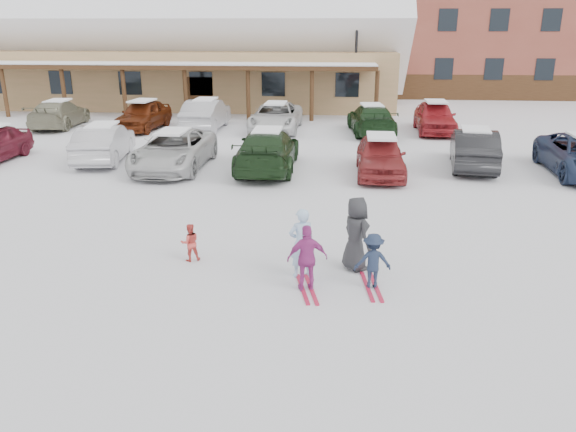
# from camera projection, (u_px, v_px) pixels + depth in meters

# --- Properties ---
(ground) EXTENTS (160.00, 160.00, 0.00)m
(ground) POSITION_uv_depth(u_px,v_px,m) (271.00, 274.00, 12.25)
(ground) COLOR white
(ground) RESTS_ON ground
(day_lodge) EXTENTS (29.12, 12.50, 10.38)m
(day_lodge) POSITION_uv_depth(u_px,v_px,m) (184.00, 44.00, 38.06)
(day_lodge) COLOR tan
(day_lodge) RESTS_ON ground
(lamp_post) EXTENTS (0.50, 0.25, 6.07)m
(lamp_post) POSITION_uv_depth(u_px,v_px,m) (356.00, 55.00, 33.48)
(lamp_post) COLOR black
(lamp_post) RESTS_ON ground
(conifer_3) EXTENTS (3.96, 3.96, 9.18)m
(conifer_3) POSITION_uv_depth(u_px,v_px,m) (388.00, 26.00, 51.65)
(conifer_3) COLOR black
(conifer_3) RESTS_ON ground
(adult_skier) EXTENTS (0.65, 0.55, 1.53)m
(adult_skier) POSITION_uv_depth(u_px,v_px,m) (301.00, 243.00, 11.89)
(adult_skier) COLOR #A5C7EA
(adult_skier) RESTS_ON ground
(toddler_red) EXTENTS (0.53, 0.48, 0.89)m
(toddler_red) POSITION_uv_depth(u_px,v_px,m) (190.00, 242.00, 12.80)
(toddler_red) COLOR #CF423B
(toddler_red) RESTS_ON ground
(child_navy) EXTENTS (0.81, 0.52, 1.18)m
(child_navy) POSITION_uv_depth(u_px,v_px,m) (373.00, 261.00, 11.43)
(child_navy) COLOR #1B263E
(child_navy) RESTS_ON ground
(skis_child_navy) EXTENTS (0.36, 1.41, 0.03)m
(skis_child_navy) POSITION_uv_depth(u_px,v_px,m) (371.00, 286.00, 11.61)
(skis_child_navy) COLOR #B21939
(skis_child_navy) RESTS_ON ground
(child_magenta) EXTENTS (0.88, 0.51, 1.40)m
(child_magenta) POSITION_uv_depth(u_px,v_px,m) (307.00, 258.00, 11.27)
(child_magenta) COLOR #A73385
(child_magenta) RESTS_ON ground
(skis_child_magenta) EXTENTS (0.49, 1.41, 0.03)m
(skis_child_magenta) POSITION_uv_depth(u_px,v_px,m) (307.00, 289.00, 11.50)
(skis_child_magenta) COLOR #B21939
(skis_child_magenta) RESTS_ON ground
(bystander_dark) EXTENTS (0.88, 0.97, 1.66)m
(bystander_dark) POSITION_uv_depth(u_px,v_px,m) (356.00, 234.00, 12.24)
(bystander_dark) COLOR #27282A
(bystander_dark) RESTS_ON ground
(parked_car_1) EXTENTS (2.15, 4.61, 1.46)m
(parked_car_1) POSITION_uv_depth(u_px,v_px,m) (104.00, 143.00, 22.19)
(parked_car_1) COLOR #B2B0B5
(parked_car_1) RESTS_ON ground
(parked_car_2) EXTENTS (2.46, 5.18, 1.43)m
(parked_car_2) POSITION_uv_depth(u_px,v_px,m) (174.00, 150.00, 21.00)
(parked_car_2) COLOR #BDBDBD
(parked_car_2) RESTS_ON ground
(parked_car_3) EXTENTS (2.11, 5.19, 1.51)m
(parked_car_3) POSITION_uv_depth(u_px,v_px,m) (268.00, 150.00, 20.81)
(parked_car_3) COLOR #1B3318
(parked_car_3) RESTS_ON ground
(parked_car_4) EXTENTS (1.77, 4.22, 1.43)m
(parked_car_4) POSITION_uv_depth(u_px,v_px,m) (380.00, 156.00, 20.12)
(parked_car_4) COLOR maroon
(parked_car_4) RESTS_ON ground
(parked_car_5) EXTENTS (2.22, 4.66, 1.48)m
(parked_car_5) POSITION_uv_depth(u_px,v_px,m) (474.00, 149.00, 21.13)
(parked_car_5) COLOR black
(parked_car_5) RESTS_ON ground
(parked_car_7) EXTENTS (2.36, 4.99, 1.40)m
(parked_car_7) POSITION_uv_depth(u_px,v_px,m) (59.00, 114.00, 29.70)
(parked_car_7) COLOR gray
(parked_car_7) RESTS_ON ground
(parked_car_8) EXTENTS (2.17, 4.55, 1.50)m
(parked_car_8) POSITION_uv_depth(u_px,v_px,m) (143.00, 115.00, 28.97)
(parked_car_8) COLOR #5D220C
(parked_car_8) RESTS_ON ground
(parked_car_9) EXTENTS (1.74, 4.78, 1.57)m
(parked_car_9) POSITION_uv_depth(u_px,v_px,m) (206.00, 114.00, 28.95)
(parked_car_9) COLOR #A6A5AA
(parked_car_9) RESTS_ON ground
(parked_car_10) EXTENTS (2.52, 5.21, 1.43)m
(parked_car_10) POSITION_uv_depth(u_px,v_px,m) (276.00, 117.00, 28.55)
(parked_car_10) COLOR silver
(parked_car_10) RESTS_ON ground
(parked_car_11) EXTENTS (2.45, 5.10, 1.43)m
(parked_car_11) POSITION_uv_depth(u_px,v_px,m) (371.00, 119.00, 27.87)
(parked_car_11) COLOR #193618
(parked_car_11) RESTS_ON ground
(parked_car_12) EXTENTS (1.99, 4.64, 1.56)m
(parked_car_12) POSITION_uv_depth(u_px,v_px,m) (435.00, 117.00, 28.18)
(parked_car_12) COLOR #AA2128
(parked_car_12) RESTS_ON ground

